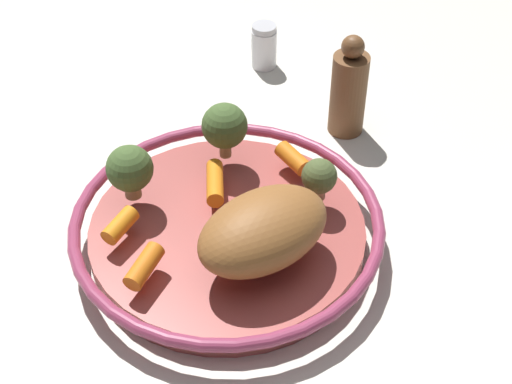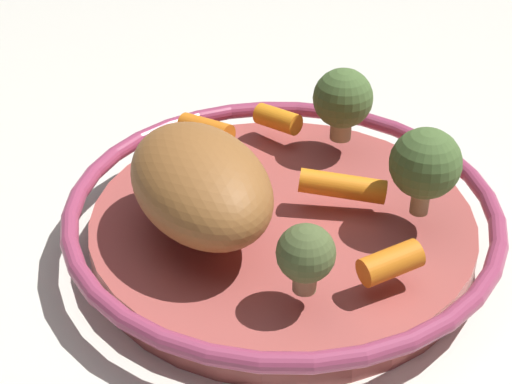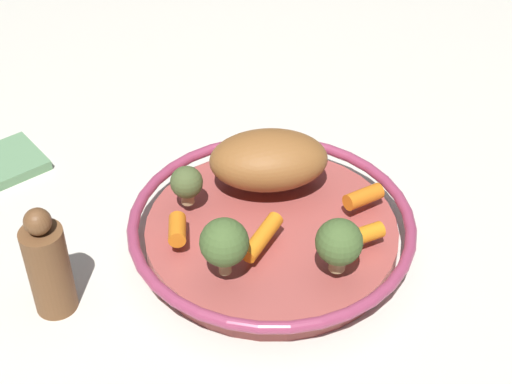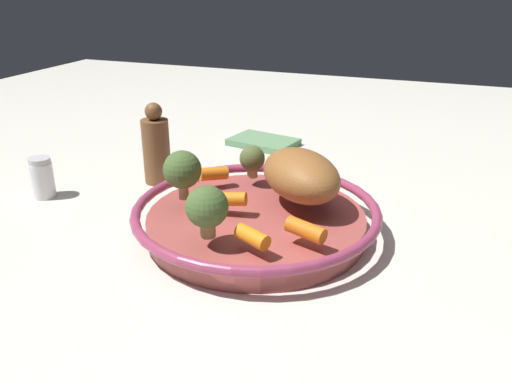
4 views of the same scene
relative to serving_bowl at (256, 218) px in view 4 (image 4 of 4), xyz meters
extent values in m
plane|color=silver|center=(0.00, 0.00, -0.02)|extent=(2.47, 2.47, 0.00)
cylinder|color=#A84C47|center=(0.00, 0.00, -0.01)|extent=(0.31, 0.31, 0.03)
torus|color=#9E3A5C|center=(0.00, 0.00, 0.01)|extent=(0.35, 0.35, 0.01)
ellipsoid|color=#965D2D|center=(0.05, 0.05, 0.06)|extent=(0.17, 0.17, 0.07)
cylinder|color=orange|center=(0.04, -0.11, 0.03)|extent=(0.05, 0.04, 0.02)
cylinder|color=orange|center=(-0.04, -0.02, 0.03)|extent=(0.07, 0.03, 0.03)
cylinder|color=orange|center=(0.09, -0.07, 0.03)|extent=(0.06, 0.03, 0.02)
cylinder|color=orange|center=(-0.10, 0.06, 0.03)|extent=(0.05, 0.05, 0.02)
cylinder|color=tan|center=(-0.10, -0.02, 0.03)|extent=(0.01, 0.01, 0.02)
sphere|color=#486330|center=(-0.10, -0.02, 0.07)|extent=(0.05, 0.05, 0.05)
cylinder|color=tan|center=(-0.04, 0.10, 0.03)|extent=(0.02, 0.02, 0.01)
sphere|color=#4F5E32|center=(-0.04, 0.10, 0.05)|extent=(0.04, 0.04, 0.04)
cylinder|color=tan|center=(-0.02, -0.11, 0.03)|extent=(0.02, 0.02, 0.02)
sphere|color=#486330|center=(-0.02, -0.11, 0.06)|extent=(0.05, 0.05, 0.05)
cylinder|color=white|center=(-0.38, 0.00, 0.01)|extent=(0.04, 0.04, 0.06)
cylinder|color=silver|center=(-0.38, 0.00, 0.04)|extent=(0.04, 0.04, 0.01)
cylinder|color=brown|center=(-0.23, 0.13, 0.03)|extent=(0.05, 0.05, 0.11)
sphere|color=brown|center=(-0.23, 0.13, 0.10)|extent=(0.03, 0.03, 0.03)
cube|color=#669366|center=(-0.13, 0.39, -0.02)|extent=(0.15, 0.12, 0.01)
camera|label=1|loc=(0.58, 0.10, 0.60)|focal=52.55mm
camera|label=2|loc=(-0.13, 0.49, 0.37)|focal=54.56mm
camera|label=3|loc=(-0.55, -0.43, 0.63)|focal=54.00mm
camera|label=4|loc=(0.24, -0.63, 0.33)|focal=36.93mm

